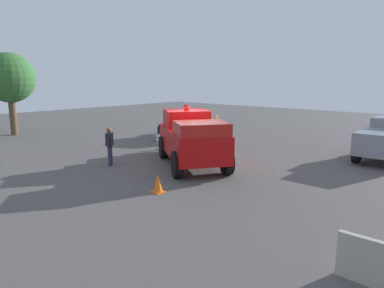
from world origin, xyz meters
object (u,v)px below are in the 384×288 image
(spectator_seated, at_px, (215,123))
(oak_tree_right, at_px, (9,78))
(vintage_fire_truck, at_px, (191,138))
(spectator_standing, at_px, (110,144))
(lawn_chair_near_truck, at_px, (216,125))
(lawn_chair_by_car, at_px, (190,136))
(traffic_cone, at_px, (158,183))
(classic_hot_rod, at_px, (181,126))

(spectator_seated, xyz_separation_m, oak_tree_right, (9.81, 9.46, 3.07))
(spectator_seated, height_order, oak_tree_right, oak_tree_right)
(vintage_fire_truck, distance_m, spectator_standing, 3.54)
(vintage_fire_truck, relative_size, lawn_chair_near_truck, 6.00)
(lawn_chair_near_truck, distance_m, lawn_chair_by_car, 4.97)
(vintage_fire_truck, height_order, spectator_seated, vintage_fire_truck)
(lawn_chair_near_truck, relative_size, traffic_cone, 1.61)
(oak_tree_right, bearing_deg, spectator_seated, -136.03)
(spectator_seated, xyz_separation_m, spectator_standing, (-2.07, 10.13, 0.27))
(spectator_standing, distance_m, traffic_cone, 4.45)
(lawn_chair_by_car, xyz_separation_m, spectator_standing, (-0.32, 5.60, 0.37))
(lawn_chair_by_car, bearing_deg, classic_hot_rod, -36.42)
(lawn_chair_near_truck, bearing_deg, spectator_seated, 80.44)
(vintage_fire_truck, height_order, lawn_chair_near_truck, vintage_fire_truck)
(classic_hot_rod, distance_m, oak_tree_right, 11.73)
(classic_hot_rod, distance_m, spectator_seated, 2.81)
(classic_hot_rod, height_order, oak_tree_right, oak_tree_right)
(classic_hot_rod, bearing_deg, lawn_chair_by_car, 143.58)
(vintage_fire_truck, distance_m, oak_tree_right, 14.72)
(vintage_fire_truck, distance_m, lawn_chair_near_truck, 9.01)
(lawn_chair_by_car, distance_m, spectator_standing, 5.62)
(vintage_fire_truck, xyz_separation_m, traffic_cone, (-1.76, 3.62, -0.89))
(lawn_chair_near_truck, distance_m, spectator_standing, 10.46)
(classic_hot_rod, distance_m, traffic_cone, 11.05)
(lawn_chair_by_car, xyz_separation_m, spectator_seated, (1.75, -4.53, 0.11))
(vintage_fire_truck, height_order, spectator_standing, vintage_fire_truck)
(oak_tree_right, bearing_deg, classic_hot_rod, -143.55)
(lawn_chair_near_truck, distance_m, traffic_cone, 13.01)
(lawn_chair_near_truck, bearing_deg, oak_tree_right, 44.29)
(lawn_chair_by_car, relative_size, spectator_standing, 0.61)
(lawn_chair_near_truck, xyz_separation_m, spectator_seated, (0.02, 0.13, 0.11))
(spectator_seated, relative_size, oak_tree_right, 0.24)
(classic_hot_rod, bearing_deg, vintage_fire_truck, 137.00)
(lawn_chair_near_truck, relative_size, spectator_seated, 0.79)
(vintage_fire_truck, relative_size, classic_hot_rod, 1.30)
(vintage_fire_truck, height_order, classic_hot_rod, vintage_fire_truck)
(traffic_cone, bearing_deg, classic_hot_rod, -50.53)
(spectator_seated, relative_size, spectator_standing, 0.77)
(lawn_chair_by_car, height_order, oak_tree_right, oak_tree_right)
(classic_hot_rod, relative_size, spectator_seated, 3.65)
(lawn_chair_near_truck, bearing_deg, lawn_chair_by_car, 110.40)
(classic_hot_rod, relative_size, spectator_standing, 2.81)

